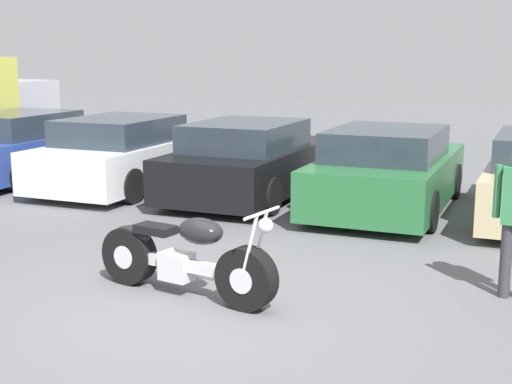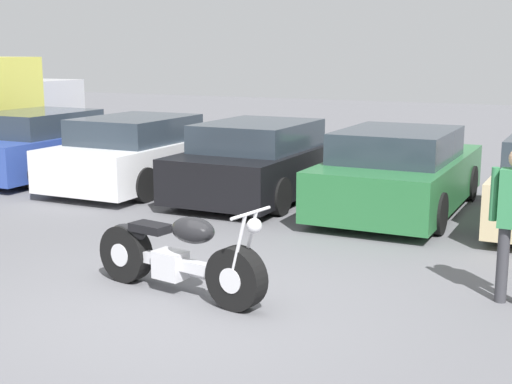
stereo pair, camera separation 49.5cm
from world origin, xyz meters
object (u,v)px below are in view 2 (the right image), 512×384
at_px(motorcycle, 176,256).
at_px(parked_car_green, 400,173).
at_px(parked_car_white, 142,153).
at_px(parked_car_blue, 46,145).
at_px(parked_car_black, 263,161).

height_order(motorcycle, parked_car_green, parked_car_green).
relative_size(parked_car_white, parked_car_green, 1.00).
height_order(motorcycle, parked_car_white, parked_car_white).
distance_m(parked_car_blue, parked_car_black, 4.96).
relative_size(motorcycle, parked_car_white, 0.52).
xyz_separation_m(motorcycle, parked_car_green, (1.07, 4.96, 0.22)).
height_order(parked_car_blue, parked_car_black, same).
bearing_deg(parked_car_blue, motorcycle, -38.59).
xyz_separation_m(parked_car_white, parked_car_black, (2.48, 0.11, 0.00)).
height_order(parked_car_blue, parked_car_white, same).
xyz_separation_m(motorcycle, parked_car_black, (-1.41, 5.08, 0.22)).
xyz_separation_m(motorcycle, parked_car_blue, (-6.37, 5.08, 0.22)).
relative_size(parked_car_blue, parked_car_black, 1.00).
relative_size(parked_car_blue, parked_car_white, 1.00).
distance_m(parked_car_white, parked_car_black, 2.48).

